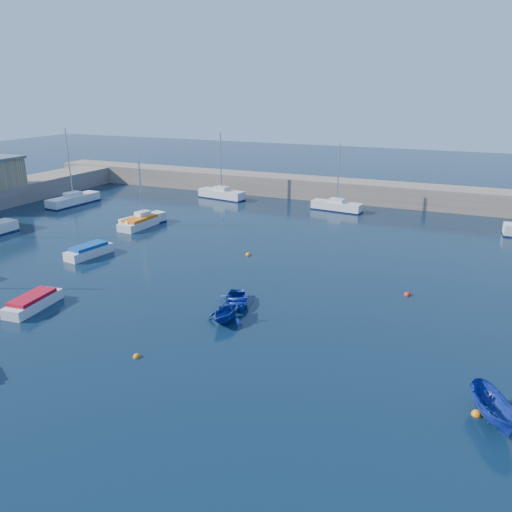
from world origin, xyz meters
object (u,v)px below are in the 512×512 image
at_px(sailboat_6, 337,206).
at_px(motorboat_0, 33,302).
at_px(dinghy_left, 226,311).
at_px(motorboat_1, 89,251).
at_px(dinghy_right, 494,410).
at_px(dinghy_center, 237,300).
at_px(sailboat_4, 73,200).
at_px(motorboat_2, 140,222).
at_px(sailboat_5, 222,194).
at_px(sailboat_3, 143,220).

distance_m(sailboat_6, motorboat_0, 37.81).
xyz_separation_m(motorboat_0, dinghy_left, (12.93, 3.39, 0.32)).
distance_m(motorboat_1, dinghy_right, 34.49).
bearing_deg(dinghy_center, sailboat_4, 124.88).
xyz_separation_m(motorboat_2, dinghy_right, (34.31, -21.27, 0.18)).
bearing_deg(sailboat_6, motorboat_2, 139.38).
distance_m(sailboat_4, sailboat_6, 33.42).
bearing_deg(sailboat_4, dinghy_left, -29.43).
bearing_deg(motorboat_2, motorboat_1, -77.49).
bearing_deg(motorboat_0, sailboat_5, 91.50).
bearing_deg(sailboat_5, sailboat_4, 133.49).
distance_m(sailboat_3, sailboat_4, 15.17).
bearing_deg(sailboat_6, dinghy_left, -170.32).
xyz_separation_m(sailboat_5, dinghy_right, (32.92, -37.66, 0.04)).
bearing_deg(dinghy_left, motorboat_2, 142.72).
distance_m(dinghy_center, dinghy_right, 17.48).
relative_size(sailboat_3, sailboat_4, 0.76).
xyz_separation_m(sailboat_4, motorboat_1, (16.17, -15.65, -0.12)).
bearing_deg(dinghy_left, sailboat_6, 96.99).
bearing_deg(motorboat_0, dinghy_center, 20.20).
bearing_deg(dinghy_right, sailboat_6, 89.86).
bearing_deg(dinghy_center, sailboat_5, 95.13).
bearing_deg(dinghy_right, sailboat_5, 106.52).
bearing_deg(motorboat_1, sailboat_4, 145.16).
height_order(motorboat_2, dinghy_right, dinghy_right).
relative_size(motorboat_0, dinghy_right, 1.23).
bearing_deg(sailboat_6, motorboat_1, 155.85).
distance_m(motorboat_0, motorboat_1, 11.08).
bearing_deg(dinghy_center, motorboat_2, 118.32).
bearing_deg(sailboat_5, sailboat_3, -176.02).
bearing_deg(dinghy_right, motorboat_1, 136.21).
distance_m(sailboat_3, motorboat_0, 21.78).
xyz_separation_m(motorboat_0, motorboat_2, (-5.89, 20.23, 0.07)).
height_order(sailboat_6, motorboat_1, sailboat_6).
relative_size(sailboat_6, motorboat_1, 1.79).
distance_m(sailboat_4, motorboat_1, 22.51).
height_order(sailboat_4, dinghy_center, sailboat_4).
distance_m(motorboat_2, dinghy_right, 40.37).
bearing_deg(dinghy_left, sailboat_4, 150.42).
bearing_deg(sailboat_4, dinghy_center, -26.65).
xyz_separation_m(motorboat_2, dinghy_left, (18.82, -16.84, 0.25)).
relative_size(sailboat_3, dinghy_left, 2.48).
distance_m(sailboat_4, dinghy_right, 55.71).
bearing_deg(motorboat_1, sailboat_3, 109.04).
bearing_deg(sailboat_4, sailboat_5, 38.72).
relative_size(motorboat_1, dinghy_right, 1.26).
height_order(sailboat_4, motorboat_0, sailboat_4).
relative_size(dinghy_center, dinghy_left, 1.18).
height_order(motorboat_0, motorboat_2, motorboat_2).
height_order(sailboat_3, sailboat_6, sailboat_6).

